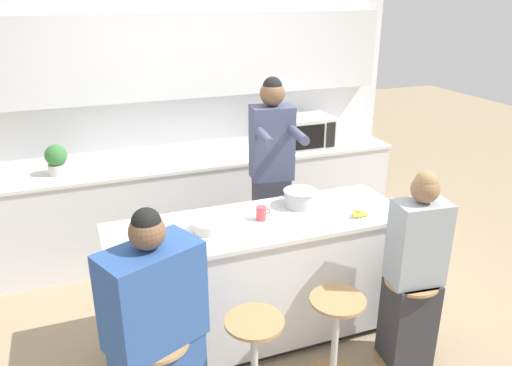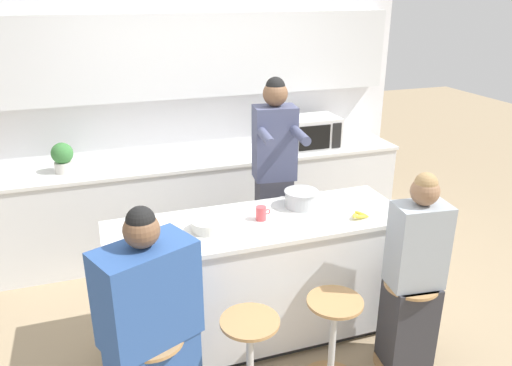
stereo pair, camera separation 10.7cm
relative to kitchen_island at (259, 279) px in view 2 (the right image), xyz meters
The scene contains 16 objects.
ground_plane 0.47m from the kitchen_island, ahead, with size 16.00×16.00×0.00m, color tan.
wall_back 2.09m from the kitchen_island, 90.00° to the left, with size 4.13×0.22×2.70m.
back_counter 1.51m from the kitchen_island, 90.00° to the left, with size 3.83×0.59×0.91m.
kitchen_island is the anchor object (origin of this frame).
bar_stool_center_left 0.70m from the kitchen_island, 113.54° to the right, with size 0.38×0.38×0.63m.
bar_stool_center_right 0.69m from the kitchen_island, 65.89° to the right, with size 0.38×0.38×0.63m.
bar_stool_rightmost 1.03m from the kitchen_island, 36.29° to the right, with size 0.38×0.38×0.63m.
person_cooking 0.83m from the kitchen_island, 61.08° to the left, with size 0.39×0.58×1.78m.
person_wrapped_blanket 1.04m from the kitchen_island, 143.73° to the right, with size 0.58×0.47×1.41m.
person_seated_near 1.04m from the kitchen_island, 36.12° to the right, with size 0.36×0.30×1.39m.
cooking_pot 0.65m from the kitchen_island, 19.74° to the left, with size 0.33×0.25×0.12m.
fruit_bowl 0.61m from the kitchen_island, behind, with size 0.22×0.22×0.07m.
coffee_cup_near 0.51m from the kitchen_island, 36.30° to the left, with size 0.10×0.07×0.10m.
banana_bunch 0.83m from the kitchen_island, 15.35° to the right, with size 0.14×0.10×0.05m.
microwave 1.91m from the kitchen_island, 54.40° to the left, with size 0.52×0.38×0.31m.
potted_plant 2.05m from the kitchen_island, 130.05° to the left, with size 0.18×0.18×0.26m.
Camera 2 is at (-1.00, -2.88, 2.39)m, focal length 35.00 mm.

